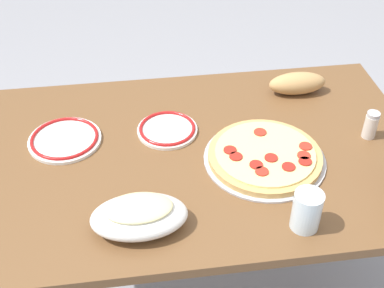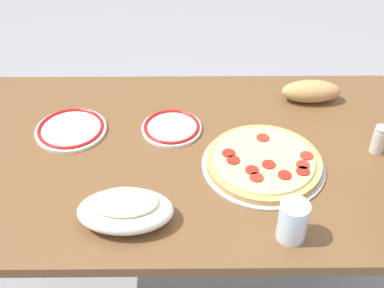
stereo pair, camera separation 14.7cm
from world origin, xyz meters
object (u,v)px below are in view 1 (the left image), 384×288
water_glass (307,211)px  bread_loaf (297,83)px  spice_shaker (370,124)px  pepperoni_pizza (265,156)px  baked_pasta_dish (139,215)px  side_plate_far (167,129)px  dining_table (192,183)px  side_plate_near (65,139)px

water_glass → bread_loaf: bearing=-105.0°
spice_shaker → pepperoni_pizza: bearing=11.4°
baked_pasta_dish → side_plate_far: bearing=-105.9°
side_plate_far → bread_loaf: bearing=-161.2°
dining_table → side_plate_near: side_plate_near is taller
dining_table → side_plate_far: bearing=-59.9°
pepperoni_pizza → bread_loaf: size_ratio=1.81×
baked_pasta_dish → side_plate_near: size_ratio=1.11×
dining_table → spice_shaker: size_ratio=15.66×
dining_table → baked_pasta_dish: (0.17, 0.26, 0.17)m
water_glass → side_plate_far: bearing=-54.9°
dining_table → bread_loaf: size_ratio=7.08×
baked_pasta_dish → side_plate_far: 0.39m
pepperoni_pizza → baked_pasta_dish: size_ratio=1.45×
bread_loaf → spice_shaker: 0.29m
side_plate_near → spice_shaker: size_ratio=2.49×
side_plate_near → side_plate_far: same height
baked_pasta_dish → side_plate_near: 0.42m
side_plate_near → bread_loaf: size_ratio=1.13×
pepperoni_pizza → side_plate_far: (0.26, -0.17, -0.01)m
side_plate_far → spice_shaker: size_ratio=2.12×
bread_loaf → spice_shaker: spice_shaker is taller
dining_table → pepperoni_pizza: (-0.20, 0.06, 0.14)m
pepperoni_pizza → side_plate_near: pepperoni_pizza is taller
dining_table → side_plate_far: side_plate_far is taller
dining_table → side_plate_far: size_ratio=7.40×
pepperoni_pizza → side_plate_far: size_ratio=1.89×
water_glass → side_plate_far: size_ratio=0.58×
pepperoni_pizza → water_glass: water_glass is taller
pepperoni_pizza → side_plate_near: size_ratio=1.61×
baked_pasta_dish → water_glass: 0.41m
pepperoni_pizza → spice_shaker: 0.34m
pepperoni_pizza → bread_loaf: bearing=-120.5°
dining_table → baked_pasta_dish: bearing=57.8°
dining_table → bread_loaf: bearing=-146.4°
dining_table → pepperoni_pizza: bearing=162.4°
baked_pasta_dish → spice_shaker: size_ratio=2.76×
spice_shaker → dining_table: bearing=0.4°
pepperoni_pizza → water_glass: 0.26m
dining_table → baked_pasta_dish: 0.35m
baked_pasta_dish → bread_loaf: (-0.56, -0.52, -0.00)m
dining_table → spice_shaker: 0.56m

